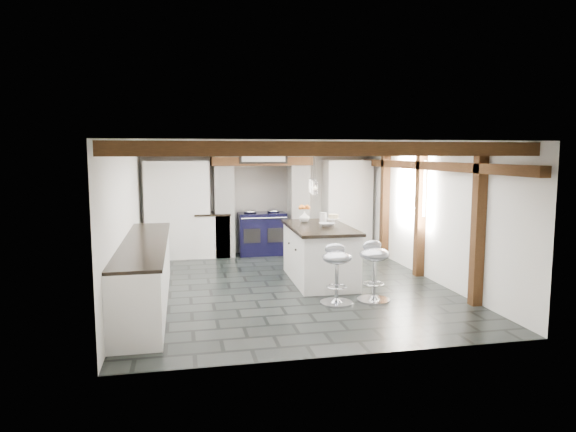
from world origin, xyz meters
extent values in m
plane|color=black|center=(0.00, 0.00, 0.00)|extent=(6.00, 6.00, 0.00)
plane|color=white|center=(0.00, 3.00, 1.15)|extent=(5.00, 0.00, 5.00)
plane|color=white|center=(-2.50, 0.00, 1.15)|extent=(0.00, 6.00, 6.00)
plane|color=white|center=(2.50, 0.00, 1.15)|extent=(0.00, 6.00, 6.00)
plane|color=white|center=(0.00, 0.00, 2.30)|extent=(6.00, 6.00, 0.00)
cube|color=white|center=(-0.80, 2.70, 0.95)|extent=(0.40, 0.60, 1.90)
cube|color=white|center=(0.80, 2.70, 0.95)|extent=(0.40, 0.60, 1.90)
cube|color=#523017|center=(0.00, 2.70, 1.99)|extent=(2.10, 0.65, 0.18)
cube|color=white|center=(0.00, 2.70, 2.15)|extent=(2.00, 0.60, 0.31)
cube|color=black|center=(0.00, 2.38, 2.05)|extent=(1.00, 0.03, 0.22)
cube|color=silver|center=(0.00, 2.36, 2.05)|extent=(0.90, 0.01, 0.14)
cube|color=white|center=(-1.75, 2.70, 1.00)|extent=(1.30, 0.58, 2.00)
cube|color=white|center=(1.90, 2.70, 1.00)|extent=(1.00, 0.58, 2.00)
cube|color=white|center=(-2.20, -0.60, 0.44)|extent=(0.60, 3.80, 0.88)
cube|color=black|center=(-2.20, -0.60, 0.90)|extent=(0.64, 3.80, 0.04)
cube|color=white|center=(-1.05, 2.70, 0.44)|extent=(0.70, 0.60, 0.88)
cube|color=black|center=(-1.05, 2.70, 0.90)|extent=(0.74, 0.64, 0.04)
cube|color=#523017|center=(2.42, 0.00, 1.95)|extent=(0.15, 5.80, 0.14)
plane|color=white|center=(2.48, 0.60, 1.55)|extent=(0.00, 0.90, 0.90)
cube|color=#523017|center=(0.00, -2.60, 2.21)|extent=(5.00, 0.16, 0.16)
cube|color=#523017|center=(0.00, -1.73, 2.21)|extent=(5.00, 0.16, 0.16)
cube|color=#523017|center=(0.00, -0.87, 2.21)|extent=(5.00, 0.16, 0.16)
cube|color=#523017|center=(0.00, 0.00, 2.21)|extent=(5.00, 0.16, 0.16)
cube|color=#523017|center=(0.00, 0.87, 2.21)|extent=(5.00, 0.16, 0.16)
cube|color=#523017|center=(0.00, 1.73, 2.21)|extent=(5.00, 0.16, 0.16)
cube|color=#523017|center=(0.00, 2.60, 2.21)|extent=(5.00, 0.16, 0.16)
cube|color=#523017|center=(2.42, -1.60, 1.15)|extent=(0.15, 0.15, 2.30)
cube|color=#523017|center=(2.42, 0.20, 1.15)|extent=(0.15, 0.15, 2.30)
cube|color=#523017|center=(2.42, 1.80, 1.15)|extent=(0.15, 0.15, 2.30)
cylinder|color=black|center=(0.45, -0.05, 1.93)|extent=(0.01, 0.01, 0.56)
cylinder|color=white|center=(0.45, -0.05, 1.60)|extent=(0.09, 0.09, 0.22)
cylinder|color=black|center=(0.50, 0.25, 1.93)|extent=(0.01, 0.01, 0.56)
cylinder|color=white|center=(0.50, 0.25, 1.60)|extent=(0.09, 0.09, 0.22)
cylinder|color=black|center=(0.55, 0.55, 1.93)|extent=(0.01, 0.01, 0.56)
cylinder|color=white|center=(0.55, 0.55, 1.60)|extent=(0.09, 0.09, 0.22)
cube|color=black|center=(0.00, 2.68, 0.45)|extent=(1.00, 0.60, 0.90)
ellipsoid|color=silver|center=(-0.25, 2.68, 0.93)|extent=(0.28, 0.28, 0.11)
ellipsoid|color=silver|center=(0.25, 2.68, 0.93)|extent=(0.28, 0.28, 0.11)
cylinder|color=silver|center=(0.00, 2.36, 0.82)|extent=(0.95, 0.03, 0.03)
cube|color=black|center=(-0.25, 2.38, 0.45)|extent=(0.35, 0.02, 0.30)
cube|color=black|center=(0.25, 2.38, 0.45)|extent=(0.35, 0.02, 0.30)
cube|color=white|center=(0.60, 0.21, 0.45)|extent=(0.96, 1.85, 0.89)
cube|color=black|center=(0.60, 0.21, 0.92)|extent=(1.04, 1.93, 0.05)
imported|color=white|center=(0.46, 0.72, 1.04)|extent=(0.19, 0.19, 0.19)
ellipsoid|color=orange|center=(0.46, 0.72, 1.20)|extent=(0.20, 0.20, 0.12)
cylinder|color=white|center=(0.76, 0.56, 1.03)|extent=(0.12, 0.12, 0.18)
imported|color=white|center=(0.70, 0.10, 0.97)|extent=(0.27, 0.27, 0.06)
cylinder|color=white|center=(0.86, 0.25, 0.99)|extent=(0.05, 0.05, 0.10)
cylinder|color=white|center=(0.86, 0.25, 1.05)|extent=(0.22, 0.22, 0.02)
cylinder|color=beige|center=(0.86, 0.25, 1.09)|extent=(0.17, 0.17, 0.07)
cylinder|color=silver|center=(1.07, -1.13, 0.02)|extent=(0.48, 0.48, 0.03)
cone|color=silver|center=(1.07, -1.13, 0.07)|extent=(0.22, 0.22, 0.09)
cylinder|color=silver|center=(1.07, -1.13, 0.36)|extent=(0.05, 0.05, 0.60)
torus|color=silver|center=(1.07, -1.13, 0.26)|extent=(0.31, 0.31, 0.02)
ellipsoid|color=#969AA4|center=(1.07, -1.13, 0.70)|extent=(0.49, 0.49, 0.20)
ellipsoid|color=#969AA4|center=(1.05, -1.02, 0.81)|extent=(0.32, 0.16, 0.17)
cylinder|color=silver|center=(0.49, -1.15, 0.02)|extent=(0.47, 0.47, 0.03)
cone|color=silver|center=(0.49, -1.15, 0.06)|extent=(0.21, 0.21, 0.09)
cylinder|color=silver|center=(0.49, -1.15, 0.35)|extent=(0.05, 0.05, 0.59)
torus|color=silver|center=(0.49, -1.15, 0.26)|extent=(0.30, 0.30, 0.02)
ellipsoid|color=#969AA4|center=(0.49, -1.15, 0.68)|extent=(0.49, 0.49, 0.19)
ellipsoid|color=#969AA4|center=(0.51, -1.05, 0.79)|extent=(0.31, 0.16, 0.16)
camera|label=1|loc=(-1.65, -8.04, 2.17)|focal=32.00mm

